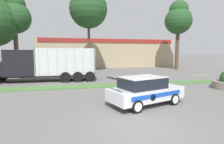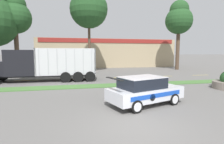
# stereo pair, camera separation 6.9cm
# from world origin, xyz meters

# --- Properties ---
(ground_plane) EXTENTS (600.00, 600.00, 0.00)m
(ground_plane) POSITION_xyz_m (0.00, 0.00, 0.00)
(ground_plane) COLOR slate
(grass_verge) EXTENTS (120.00, 1.69, 0.06)m
(grass_verge) POSITION_xyz_m (0.00, 8.94, 0.03)
(grass_verge) COLOR #477538
(grass_verge) RESTS_ON ground_plane
(centre_line_3) EXTENTS (2.40, 0.14, 0.01)m
(centre_line_3) POSITION_xyz_m (-7.52, 13.78, 0.00)
(centre_line_3) COLOR yellow
(centre_line_3) RESTS_ON ground_plane
(centre_line_4) EXTENTS (2.40, 0.14, 0.01)m
(centre_line_4) POSITION_xyz_m (-2.12, 13.78, 0.00)
(centre_line_4) COLOR yellow
(centre_line_4) RESTS_ON ground_plane
(centre_line_5) EXTENTS (2.40, 0.14, 0.01)m
(centre_line_5) POSITION_xyz_m (3.28, 13.78, 0.00)
(centre_line_5) COLOR yellow
(centre_line_5) RESTS_ON ground_plane
(centre_line_6) EXTENTS (2.40, 0.14, 0.01)m
(centre_line_6) POSITION_xyz_m (8.68, 13.78, 0.00)
(centre_line_6) COLOR yellow
(centre_line_6) RESTS_ON ground_plane
(centre_line_7) EXTENTS (2.40, 0.14, 0.01)m
(centre_line_7) POSITION_xyz_m (14.08, 13.78, 0.00)
(centre_line_7) COLOR yellow
(centre_line_7) RESTS_ON ground_plane
(dump_truck_mid) EXTENTS (10.69, 2.85, 3.43)m
(dump_truck_mid) POSITION_xyz_m (-6.52, 12.92, 1.66)
(dump_truck_mid) COLOR black
(dump_truck_mid) RESTS_ON ground_plane
(rally_car) EXTENTS (4.70, 3.11, 1.66)m
(rally_car) POSITION_xyz_m (1.43, 2.78, 0.84)
(rally_car) COLOR silver
(rally_car) RESTS_ON ground_plane
(traffic_cone) EXTENTS (0.45, 0.45, 0.68)m
(traffic_cone) POSITION_xyz_m (3.13, 4.48, 0.33)
(traffic_cone) COLOR black
(traffic_cone) RESTS_ON ground_plane
(store_building_backdrop) EXTENTS (27.91, 12.10, 5.76)m
(store_building_backdrop) POSITION_xyz_m (4.56, 33.42, 2.88)
(store_building_backdrop) COLOR tan
(store_building_backdrop) RESTS_ON ground_plane
(tree_behind_left) EXTENTS (4.62, 4.62, 12.01)m
(tree_behind_left) POSITION_xyz_m (15.56, 21.60, 8.90)
(tree_behind_left) COLOR brown
(tree_behind_left) RESTS_ON ground_plane
(tree_behind_centre) EXTENTS (5.51, 5.51, 13.44)m
(tree_behind_centre) POSITION_xyz_m (-0.16, 20.04, 9.84)
(tree_behind_centre) COLOR brown
(tree_behind_centre) RESTS_ON ground_plane
(tree_behind_right) EXTENTS (4.20, 4.20, 10.77)m
(tree_behind_right) POSITION_xyz_m (-9.97, 19.59, 7.95)
(tree_behind_right) COLOR brown
(tree_behind_right) RESTS_ON ground_plane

